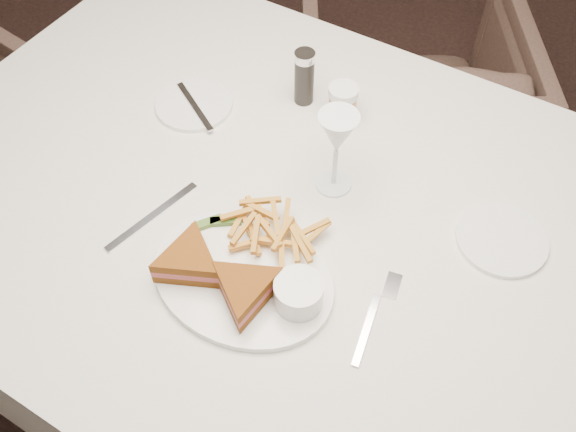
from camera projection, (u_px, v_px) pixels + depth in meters
The scene contains 3 objects.
table at pixel (297, 312), 1.46m from camera, with size 1.56×1.04×0.75m, color silver.
chair_far at pixel (407, 93), 1.97m from camera, with size 0.65×0.61×0.67m, color #45322A.
table_setting at pixel (274, 224), 1.10m from camera, with size 0.82×0.64×0.18m.
Camera 1 is at (0.13, -0.37, 1.67)m, focal length 40.00 mm.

